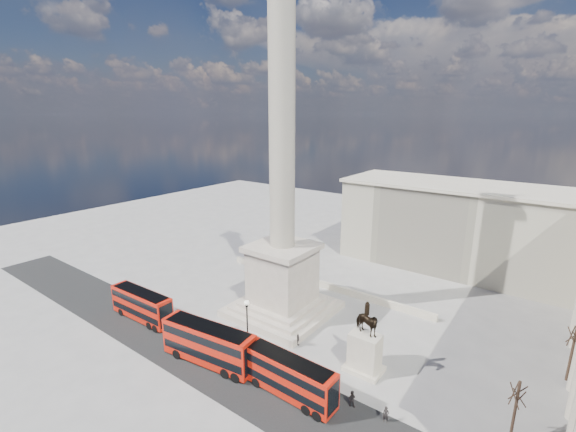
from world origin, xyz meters
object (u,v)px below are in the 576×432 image
(nelsons_column, at_px, (282,231))
(pedestrian_crossing, at_px, (298,340))
(pedestrian_standing, at_px, (352,398))
(red_bus_b, at_px, (209,344))
(red_bus_a, at_px, (142,305))
(victorian_lamp, at_px, (247,322))
(pedestrian_walking, at_px, (386,415))
(red_bus_c, at_px, (289,377))
(equestrian_statue, at_px, (365,347))

(nelsons_column, relative_size, pedestrian_crossing, 31.40)
(pedestrian_standing, bearing_deg, red_bus_b, -2.40)
(red_bus_a, height_order, red_bus_b, red_bus_b)
(victorian_lamp, height_order, pedestrian_crossing, victorian_lamp)
(red_bus_a, relative_size, red_bus_b, 0.89)
(red_bus_b, xyz_separation_m, pedestrian_walking, (20.90, 3.87, -1.74))
(red_bus_a, xyz_separation_m, red_bus_b, (15.65, -1.23, 0.26))
(red_bus_b, xyz_separation_m, red_bus_c, (11.06, 1.27, -0.27))
(nelsons_column, height_order, victorian_lamp, nelsons_column)
(red_bus_a, distance_m, pedestrian_walking, 36.68)
(pedestrian_crossing, bearing_deg, red_bus_c, 176.24)
(red_bus_c, xyz_separation_m, pedestrian_standing, (6.10, 2.60, -1.44))
(red_bus_a, bearing_deg, equestrian_statue, 13.56)
(red_bus_b, bearing_deg, equestrian_statue, 25.10)
(red_bus_a, xyz_separation_m, pedestrian_standing, (32.82, 2.65, -1.46))
(red_bus_b, relative_size, pedestrian_standing, 6.95)
(pedestrian_walking, bearing_deg, red_bus_c, 179.85)
(pedestrian_walking, bearing_deg, equestrian_statue, 116.08)
(pedestrian_crossing, bearing_deg, red_bus_b, 112.69)
(nelsons_column, height_order, red_bus_c, nelsons_column)
(nelsons_column, xyz_separation_m, red_bus_b, (0.57, -15.37, -10.30))
(nelsons_column, distance_m, pedestrian_walking, 27.17)
(red_bus_b, relative_size, equestrian_statue, 1.41)
(nelsons_column, xyz_separation_m, victorian_lamp, (2.91, -11.07, -8.60))
(nelsons_column, distance_m, red_bus_b, 18.51)
(red_bus_a, relative_size, victorian_lamp, 1.52)
(victorian_lamp, relative_size, pedestrian_walking, 4.18)
(red_bus_a, height_order, pedestrian_standing, red_bus_a)
(pedestrian_crossing, bearing_deg, pedestrian_standing, -150.79)
(red_bus_c, bearing_deg, equestrian_statue, 63.01)
(victorian_lamp, bearing_deg, red_bus_c, -19.17)
(red_bus_a, bearing_deg, pedestrian_walking, 2.23)
(pedestrian_walking, bearing_deg, pedestrian_standing, 165.03)
(pedestrian_standing, bearing_deg, red_bus_c, 7.97)
(pedestrian_walking, bearing_deg, red_bus_b, 175.53)
(red_bus_a, distance_m, pedestrian_standing, 32.96)
(pedestrian_walking, bearing_deg, nelsons_column, 136.86)
(equestrian_statue, bearing_deg, nelsons_column, 161.34)
(red_bus_b, height_order, red_bus_c, red_bus_b)
(pedestrian_walking, relative_size, pedestrian_standing, 0.97)
(red_bus_b, height_order, pedestrian_crossing, red_bus_b)
(red_bus_c, distance_m, pedestrian_crossing, 9.56)
(red_bus_b, xyz_separation_m, pedestrian_crossing, (6.43, 9.49, -1.82))
(victorian_lamp, bearing_deg, red_bus_a, -170.29)
(nelsons_column, xyz_separation_m, pedestrian_walking, (21.47, -11.50, -12.04))
(victorian_lamp, bearing_deg, pedestrian_walking, -1.33)
(nelsons_column, bearing_deg, red_bus_c, -50.48)
(pedestrian_standing, bearing_deg, equestrian_statue, -91.06)
(red_bus_c, height_order, equestrian_statue, equestrian_statue)
(red_bus_b, distance_m, pedestrian_walking, 21.33)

